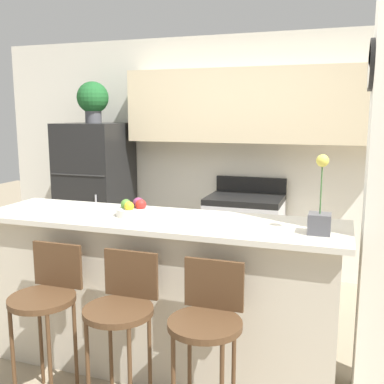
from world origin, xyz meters
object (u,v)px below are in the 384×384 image
potted_plant_on_fridge (93,99)px  orchid_vase (320,214)px  refrigerator (96,197)px  fruit_bowl (134,209)px  bar_stool_left (46,299)px  stove_range (244,239)px  bar_stool_mid (122,310)px  trash_bin (132,263)px  bar_stool_right (207,323)px

potted_plant_on_fridge → orchid_vase: size_ratio=0.98×
refrigerator → fruit_bowl: (1.28, -1.66, 0.28)m
bar_stool_left → fruit_bowl: bearing=58.7°
stove_range → bar_stool_left: size_ratio=1.13×
fruit_bowl → bar_stool_mid: bearing=-71.9°
bar_stool_mid → potted_plant_on_fridge: (-1.45, 2.20, 1.25)m
fruit_bowl → orchid_vase: bearing=-4.4°
orchid_vase → trash_bin: size_ratio=1.19×
stove_range → orchid_vase: size_ratio=2.36×
bar_stool_mid → bar_stool_right: size_ratio=1.00×
refrigerator → bar_stool_mid: (1.45, -2.20, -0.18)m
bar_stool_mid → bar_stool_right: same height
stove_range → bar_stool_mid: stove_range is taller
fruit_bowl → trash_bin: (-0.72, 1.40, -0.91)m
refrigerator → bar_stool_mid: size_ratio=1.72×
bar_stool_right → potted_plant_on_fridge: 3.20m
trash_bin → orchid_vase: bearing=-37.7°
orchid_vase → bar_stool_right: bearing=-139.8°
bar_stool_right → trash_bin: bar_stool_right is taller
refrigerator → potted_plant_on_fridge: bearing=114.8°
stove_range → potted_plant_on_fridge: (-1.68, -0.07, 1.43)m
refrigerator → orchid_vase: bearing=-35.2°
refrigerator → stove_range: size_ratio=1.53×
potted_plant_on_fridge → trash_bin: (0.55, -0.26, -1.70)m
bar_stool_mid → trash_bin: size_ratio=2.49×
bar_stool_right → potted_plant_on_fridge: potted_plant_on_fridge is taller
bar_stool_mid → fruit_bowl: bearing=108.1°
orchid_vase → stove_range: bearing=113.9°
trash_bin → stove_range: bearing=16.1°
refrigerator → fruit_bowl: bearing=-52.5°
potted_plant_on_fridge → orchid_vase: (2.49, -1.75, -0.71)m
bar_stool_mid → bar_stool_right: bearing=0.0°
bar_stool_right → refrigerator: bearing=131.6°
potted_plant_on_fridge → bar_stool_mid: bearing=-56.6°
stove_range → orchid_vase: 2.12m
bar_stool_mid → fruit_bowl: 0.73m
refrigerator → bar_stool_right: refrigerator is taller
trash_bin → bar_stool_right: bearing=-54.2°
bar_stool_right → trash_bin: size_ratio=2.49×
bar_stool_right → bar_stool_left: bearing=180.0°
stove_range → fruit_bowl: size_ratio=4.64×
bar_stool_right → orchid_vase: (0.53, 0.45, 0.54)m
bar_stool_left → potted_plant_on_fridge: size_ratio=2.13×
refrigerator → fruit_bowl: 2.11m
orchid_vase → trash_bin: (-1.93, 1.50, -0.98)m
refrigerator → stove_range: (1.68, 0.07, -0.36)m
bar_stool_right → fruit_bowl: 0.99m
bar_stool_mid → orchid_vase: 1.25m
stove_range → trash_bin: stove_range is taller
refrigerator → potted_plant_on_fridge: (-0.00, 0.00, 1.07)m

